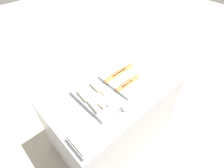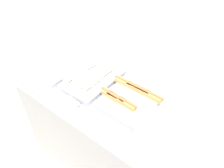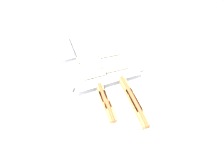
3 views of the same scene
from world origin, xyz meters
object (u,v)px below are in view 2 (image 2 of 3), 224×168
(tray_side_front, at_px, (41,80))
(serving_spoon_far, at_px, (120,67))
(serving_spoon_near, at_px, (75,103))
(tray_wraps, at_px, (92,79))
(tray_hotdogs, at_px, (131,98))

(tray_side_front, distance_m, serving_spoon_far, 0.67)
(serving_spoon_near, bearing_deg, tray_side_front, 179.68)
(serving_spoon_near, xyz_separation_m, serving_spoon_far, (0.00, 0.55, -0.00))
(tray_wraps, xyz_separation_m, tray_side_front, (-0.32, -0.27, -0.00))
(tray_hotdogs, bearing_deg, serving_spoon_far, 137.28)
(tray_side_front, xyz_separation_m, serving_spoon_near, (0.39, -0.00, -0.02))
(tray_wraps, relative_size, serving_spoon_near, 2.08)
(tray_hotdogs, relative_size, tray_wraps, 0.90)
(tray_hotdogs, xyz_separation_m, tray_wraps, (-0.37, -0.01, 0.00))
(tray_side_front, bearing_deg, tray_hotdogs, 21.98)
(tray_hotdogs, bearing_deg, tray_side_front, -158.02)
(tray_hotdogs, bearing_deg, serving_spoon_near, -136.87)
(tray_hotdogs, xyz_separation_m, serving_spoon_far, (-0.30, 0.27, -0.02))
(serving_spoon_near, bearing_deg, tray_hotdogs, 43.13)
(tray_side_front, bearing_deg, serving_spoon_far, 54.77)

